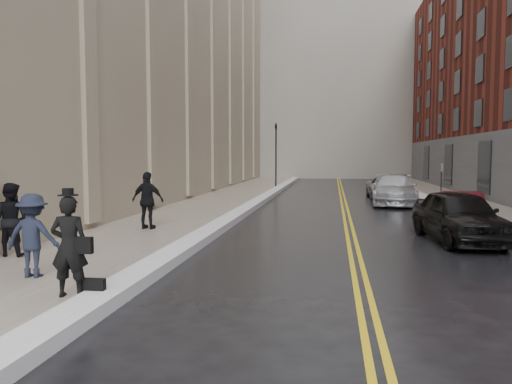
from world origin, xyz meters
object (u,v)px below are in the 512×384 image
(car_maroon, at_px, (463,209))
(car_silver_far, at_px, (386,187))
(pedestrian_c, at_px, (148,200))
(pedestrian_main, at_px, (69,246))
(pedestrian_b, at_px, (33,235))
(car_black, at_px, (459,216))
(pedestrian_a, at_px, (11,219))
(car_silver_near, at_px, (394,189))

(car_maroon, bearing_deg, car_silver_far, 101.05)
(car_silver_far, height_order, pedestrian_c, pedestrian_c)
(pedestrian_main, xyz_separation_m, pedestrian_c, (-1.64, 8.11, 0.07))
(pedestrian_b, relative_size, pedestrian_c, 0.89)
(car_black, xyz_separation_m, pedestrian_b, (-10.12, -6.72, 0.22))
(car_maroon, height_order, pedestrian_a, pedestrian_a)
(pedestrian_b, height_order, pedestrian_c, pedestrian_c)
(car_silver_near, xyz_separation_m, pedestrian_b, (-9.53, -18.59, 0.21))
(car_silver_far, distance_m, pedestrian_c, 18.74)
(car_silver_far, relative_size, pedestrian_a, 2.51)
(car_silver_near, xyz_separation_m, pedestrian_c, (-9.64, -11.74, 0.32))
(car_silver_near, bearing_deg, car_maroon, -74.41)
(car_black, bearing_deg, pedestrian_b, -153.43)
(car_black, relative_size, car_maroon, 1.21)
(car_black, distance_m, pedestrian_a, 12.91)
(car_maroon, height_order, car_silver_far, same)
(car_black, bearing_deg, car_maroon, 67.78)
(car_silver_near, distance_m, pedestrian_b, 20.89)
(car_silver_far, bearing_deg, pedestrian_b, -113.85)
(car_silver_far, height_order, pedestrian_a, pedestrian_a)
(pedestrian_main, distance_m, pedestrian_c, 8.27)
(car_maroon, relative_size, pedestrian_main, 2.14)
(car_black, bearing_deg, pedestrian_main, -144.15)
(pedestrian_c, bearing_deg, pedestrian_main, 107.76)
(car_black, bearing_deg, car_silver_near, 85.83)
(car_silver_far, distance_m, pedestrian_main, 25.47)
(car_black, distance_m, car_silver_far, 16.21)
(car_silver_far, bearing_deg, car_silver_near, -91.27)
(pedestrian_c, bearing_deg, car_silver_near, -123.02)
(car_black, bearing_deg, pedestrian_a, -165.34)
(pedestrian_a, bearing_deg, pedestrian_main, 137.07)
(car_silver_near, height_order, pedestrian_c, pedestrian_c)
(car_maroon, xyz_separation_m, car_silver_near, (-1.60, 8.16, 0.17))
(car_black, bearing_deg, car_silver_far, 85.07)
(pedestrian_main, bearing_deg, pedestrian_a, -52.02)
(car_silver_near, xyz_separation_m, pedestrian_a, (-11.40, -16.64, 0.26))
(car_silver_far, relative_size, pedestrian_c, 2.35)
(pedestrian_a, distance_m, pedestrian_c, 5.21)
(pedestrian_b, bearing_deg, car_silver_near, -120.98)
(pedestrian_b, bearing_deg, car_silver_far, -116.42)
(car_silver_far, height_order, pedestrian_b, pedestrian_b)
(car_silver_near, bearing_deg, pedestrian_c, -124.90)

